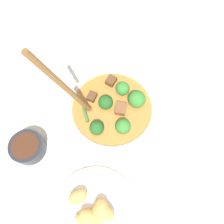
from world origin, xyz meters
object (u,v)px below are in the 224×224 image
stew_bowl (112,113)px  food_plate (95,212)px  empty_plate (81,50)px  condiment_bowl (28,147)px

stew_bowl → food_plate: (0.19, -0.14, -0.05)m
empty_plate → food_plate: size_ratio=1.17×
stew_bowl → empty_plate: (-0.26, 0.02, -0.05)m
stew_bowl → empty_plate: size_ratio=1.29×
condiment_bowl → food_plate: bearing=23.4°
stew_bowl → condiment_bowl: size_ratio=3.70×
stew_bowl → condiment_bowl: 0.24m
condiment_bowl → empty_plate: (-0.24, 0.25, -0.02)m
condiment_bowl → food_plate: (0.21, 0.09, -0.01)m
stew_bowl → food_plate: 0.24m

